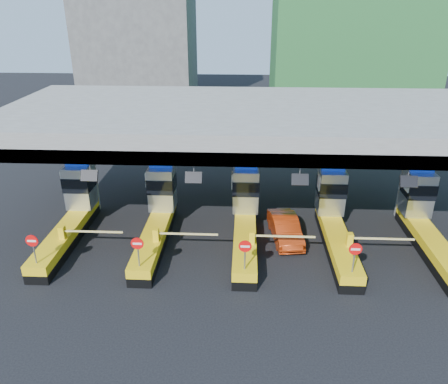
{
  "coord_description": "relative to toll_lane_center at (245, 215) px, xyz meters",
  "views": [
    {
      "loc": [
        -0.11,
        -21.92,
        12.61
      ],
      "look_at": [
        -1.2,
        0.0,
        2.9
      ],
      "focal_mm": 35.0,
      "sensor_mm": 36.0,
      "label": 1
    }
  ],
  "objects": [
    {
      "name": "toll_lane_left",
      "position": [
        -5.0,
        0.0,
        0.0
      ],
      "size": [
        4.43,
        8.0,
        4.16
      ],
      "color": "black",
      "rests_on": "ground"
    },
    {
      "name": "toll_lane_far_right",
      "position": [
        10.0,
        0.0,
        0.0
      ],
      "size": [
        4.43,
        8.0,
        4.16
      ],
      "color": "black",
      "rests_on": "ground"
    },
    {
      "name": "toll_lane_far_left",
      "position": [
        -10.0,
        0.0,
        0.0
      ],
      "size": [
        4.43,
        8.0,
        4.16
      ],
      "color": "black",
      "rests_on": "ground"
    },
    {
      "name": "red_car",
      "position": [
        2.28,
        -0.21,
        -0.72
      ],
      "size": [
        1.96,
        4.26,
        1.35
      ],
      "primitive_type": "imported",
      "rotation": [
        0.0,
        0.0,
        0.13
      ],
      "color": "#9F2D0C",
      "rests_on": "ground"
    },
    {
      "name": "toll_lane_right",
      "position": [
        5.0,
        0.0,
        0.0
      ],
      "size": [
        4.43,
        8.0,
        4.16
      ],
      "color": "black",
      "rests_on": "ground"
    },
    {
      "name": "ground",
      "position": [
        -0.0,
        -0.28,
        -1.4
      ],
      "size": [
        120.0,
        120.0,
        0.0
      ],
      "primitive_type": "plane",
      "color": "black",
      "rests_on": "ground"
    },
    {
      "name": "bg_building_concrete",
      "position": [
        -14.0,
        35.72,
        7.6
      ],
      "size": [
        14.0,
        10.0,
        18.0
      ],
      "primitive_type": "cube",
      "color": "#4C4C49",
      "rests_on": "ground"
    },
    {
      "name": "toll_canopy",
      "position": [
        -0.0,
        2.59,
        4.74
      ],
      "size": [
        28.0,
        12.09,
        7.0
      ],
      "color": "slate",
      "rests_on": "ground"
    },
    {
      "name": "toll_lane_center",
      "position": [
        0.0,
        0.0,
        0.0
      ],
      "size": [
        4.43,
        8.0,
        4.16
      ],
      "color": "black",
      "rests_on": "ground"
    }
  ]
}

